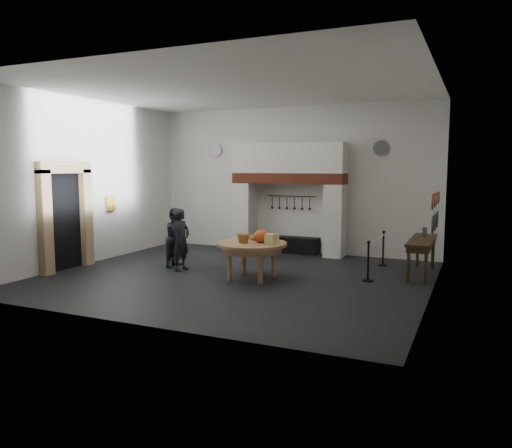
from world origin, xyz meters
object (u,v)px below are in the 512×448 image
at_px(iron_range, 289,245).
at_px(visitor_near, 181,240).
at_px(side_table, 422,240).
at_px(visitor_far, 177,237).
at_px(barrier_post_far, 383,249).
at_px(barrier_post_near, 368,262).
at_px(work_table, 252,244).

bearing_deg(iron_range, visitor_near, -113.90).
distance_m(iron_range, side_table, 4.47).
bearing_deg(visitor_far, barrier_post_far, -72.08).
height_order(iron_range, barrier_post_near, barrier_post_near).
bearing_deg(visitor_far, iron_range, -39.04).
xyz_separation_m(visitor_far, barrier_post_far, (5.04, 2.36, -0.34)).
bearing_deg(iron_range, work_table, -83.28).
bearing_deg(barrier_post_near, side_table, 48.32).
bearing_deg(side_table, barrier_post_far, 143.07).
xyz_separation_m(work_table, barrier_post_far, (2.59, 2.88, -0.39)).
bearing_deg(iron_range, side_table, -22.17).
bearing_deg(work_table, barrier_post_far, 48.03).
bearing_deg(work_table, visitor_far, 167.94).
height_order(work_table, side_table, side_table).
relative_size(work_table, visitor_far, 1.06).
xyz_separation_m(work_table, side_table, (3.66, 2.08, 0.03)).
height_order(work_table, barrier_post_near, barrier_post_near).
xyz_separation_m(work_table, barrier_post_near, (2.59, 0.88, -0.39)).
xyz_separation_m(iron_range, visitor_far, (-2.01, -3.23, 0.54)).
distance_m(visitor_far, barrier_post_near, 5.06).
distance_m(iron_range, barrier_post_near, 4.18).
xyz_separation_m(barrier_post_near, barrier_post_far, (0.00, 2.00, 0.00)).
height_order(visitor_near, visitor_far, visitor_near).
bearing_deg(visitor_far, visitor_near, -142.16).
height_order(iron_range, barrier_post_far, barrier_post_far).
bearing_deg(visitor_far, side_table, -82.86).
bearing_deg(side_table, barrier_post_near, -131.68).
xyz_separation_m(iron_range, barrier_post_near, (3.03, -2.87, 0.20)).
distance_m(side_table, barrier_post_far, 1.40).
distance_m(iron_range, work_table, 3.82).
bearing_deg(barrier_post_far, barrier_post_near, -90.00).
height_order(iron_range, visitor_far, visitor_far).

